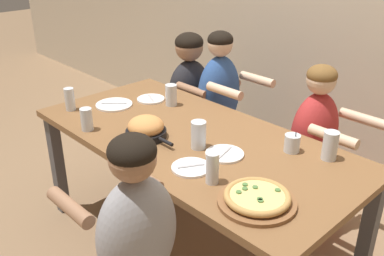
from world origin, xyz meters
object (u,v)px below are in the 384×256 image
object	(u,v)px
drinking_glass_d	(212,170)
diner_far_midright	(311,160)
drinking_glass_b	(87,121)
drinking_glass_f	(330,147)
diner_far_midleft	(219,118)
empty_plate_b	(151,99)
empty_plate_c	(114,105)
diner_far_left	(190,107)
cocktail_glass_blue	(292,144)
drinking_glass_a	(70,99)
pizza_board_main	(257,198)
empty_plate_d	(225,154)
skillet_bowl	(146,129)
drinking_glass_e	(171,96)
drinking_glass_c	(199,137)
empty_plate_a	(191,168)

from	to	relation	value
drinking_glass_d	diner_far_midright	bearing A→B (deg)	92.27
drinking_glass_d	drinking_glass_b	bearing A→B (deg)	-172.74
drinking_glass_f	diner_far_midleft	world-z (taller)	diner_far_midleft
empty_plate_b	diner_far_midright	xyz separation A→B (m)	(0.96, 0.50, -0.27)
empty_plate_c	diner_far_left	world-z (taller)	diner_far_left
empty_plate_c	cocktail_glass_blue	world-z (taller)	cocktail_glass_blue
drinking_glass_a	diner_far_midright	xyz separation A→B (m)	(1.17, 0.97, -0.33)
pizza_board_main	diner_far_left	size ratio (longest dim) A/B	0.30
empty_plate_d	drinking_glass_a	size ratio (longest dim) A/B	1.36
cocktail_glass_blue	diner_far_midright	distance (m)	0.54
cocktail_glass_blue	diner_far_midleft	distance (m)	1.04
drinking_glass_b	cocktail_glass_blue	bearing A→B (deg)	33.22
empty_plate_b	drinking_glass_d	xyz separation A→B (m)	(0.99, -0.44, 0.06)
pizza_board_main	drinking_glass_a	xyz separation A→B (m)	(-1.45, -0.05, 0.05)
drinking_glass_f	diner_far_left	bearing A→B (deg)	165.41
drinking_glass_a	diner_far_midright	world-z (taller)	diner_far_midright
skillet_bowl	empty_plate_c	bearing A→B (deg)	165.12
empty_plate_c	cocktail_glass_blue	bearing A→B (deg)	14.71
drinking_glass_e	diner_far_midleft	world-z (taller)	diner_far_midleft
drinking_glass_e	diner_far_left	distance (m)	0.63
drinking_glass_f	drinking_glass_c	bearing A→B (deg)	-144.19
drinking_glass_b	diner_far_midright	bearing A→B (deg)	51.37
skillet_bowl	diner_far_midleft	world-z (taller)	diner_far_midleft
empty_plate_c	drinking_glass_b	world-z (taller)	drinking_glass_b
empty_plate_a	diner_far_left	world-z (taller)	diner_far_left
drinking_glass_f	empty_plate_a	bearing A→B (deg)	-125.69
drinking_glass_a	drinking_glass_f	size ratio (longest dim) A/B	0.97
skillet_bowl	drinking_glass_d	size ratio (longest dim) A/B	2.18
pizza_board_main	empty_plate_b	world-z (taller)	pizza_board_main
skillet_bowl	cocktail_glass_blue	xyz separation A→B (m)	(0.65, 0.44, -0.01)
empty_plate_a	diner_far_midright	world-z (taller)	diner_far_midright
drinking_glass_a	diner_far_midright	bearing A→B (deg)	39.61
pizza_board_main	diner_far_midleft	distance (m)	1.44
empty_plate_c	diner_far_midright	distance (m)	1.30
diner_far_left	diner_far_midleft	xyz separation A→B (m)	(0.31, 0.00, 0.01)
drinking_glass_f	empty_plate_c	bearing A→B (deg)	-164.52
drinking_glass_e	drinking_glass_b	bearing A→B (deg)	-94.49
empty_plate_c	diner_far_midright	xyz separation A→B (m)	(1.04, 0.73, -0.27)
skillet_bowl	empty_plate_d	world-z (taller)	skillet_bowl
drinking_glass_b	diner_far_midleft	world-z (taller)	diner_far_midleft
empty_plate_a	drinking_glass_e	distance (m)	0.82
drinking_glass_a	empty_plate_d	bearing A→B (deg)	13.75
empty_plate_c	drinking_glass_f	world-z (taller)	drinking_glass_f
cocktail_glass_blue	diner_far_left	size ratio (longest dim) A/B	0.10
drinking_glass_e	diner_far_midright	distance (m)	0.97
pizza_board_main	drinking_glass_b	distance (m)	1.13
cocktail_glass_blue	drinking_glass_b	world-z (taller)	drinking_glass_b
cocktail_glass_blue	drinking_glass_f	bearing A→B (deg)	20.47
drinking_glass_e	drinking_glass_f	xyz separation A→B (m)	(1.08, 0.10, 0.00)
empty_plate_a	drinking_glass_d	distance (m)	0.17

